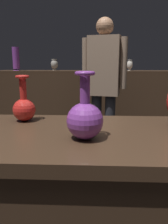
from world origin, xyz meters
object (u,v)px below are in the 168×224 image
object	(u,v)px
shelf_vase_center	(91,61)
visitor_center_back	(104,82)
vase_centerpiece	(85,118)
vase_tall_behind	(24,107)
shelf_vase_left	(54,64)
shelf_vase_right	(130,65)
shelf_vase_far_left	(16,59)

from	to	relation	value
shelf_vase_center	visitor_center_back	distance (m)	0.80
vase_centerpiece	vase_tall_behind	xyz separation A→B (m)	(-0.33, 0.27, -0.01)
shelf_vase_left	visitor_center_back	xyz separation A→B (m)	(0.66, -0.83, -0.17)
shelf_vase_right	vase_centerpiece	bearing A→B (deg)	-102.75
vase_centerpiece	shelf_vase_left	xyz separation A→B (m)	(-0.53, 2.35, 0.19)
vase_centerpiece	shelf_vase_far_left	bearing A→B (deg)	114.78
vase_tall_behind	shelf_vase_center	bearing A→B (deg)	81.09
shelf_vase_left	visitor_center_back	world-z (taller)	visitor_center_back
shelf_vase_right	visitor_center_back	size ratio (longest dim) A/B	0.09
shelf_vase_left	shelf_vase_far_left	size ratio (longest dim) A/B	0.49
vase_tall_behind	shelf_vase_center	xyz separation A→B (m)	(0.31, 2.01, 0.24)
shelf_vase_right	shelf_vase_left	bearing A→B (deg)	174.35
shelf_vase_right	visitor_center_back	xyz separation A→B (m)	(-0.38, -0.73, -0.17)
shelf_vase_far_left	shelf_vase_center	size ratio (longest dim) A/B	1.25
shelf_vase_left	shelf_vase_center	size ratio (longest dim) A/B	0.62
visitor_center_back	shelf_vase_center	bearing A→B (deg)	-65.97
vase_centerpiece	shelf_vase_right	size ratio (longest dim) A/B	1.83
vase_tall_behind	visitor_center_back	bearing A→B (deg)	69.86
shelf_vase_left	shelf_vase_far_left	xyz separation A→B (m)	(-0.52, -0.08, 0.07)
vase_centerpiece	visitor_center_back	xyz separation A→B (m)	(0.13, 1.52, 0.02)
vase_centerpiece	visitor_center_back	bearing A→B (deg)	84.96
vase_centerpiece	vase_tall_behind	bearing A→B (deg)	140.85
vase_tall_behind	shelf_vase_right	size ratio (longest dim) A/B	1.62
shelf_vase_left	shelf_vase_right	size ratio (longest dim) A/B	1.07
shelf_vase_center	visitor_center_back	size ratio (longest dim) A/B	0.16
shelf_vase_right	shelf_vase_center	bearing A→B (deg)	177.37
shelf_vase_center	visitor_center_back	world-z (taller)	visitor_center_back
shelf_vase_left	shelf_vase_center	world-z (taller)	shelf_vase_center
vase_tall_behind	shelf_vase_far_left	bearing A→B (deg)	109.83
vase_centerpiece	visitor_center_back	distance (m)	1.52
vase_centerpiece	visitor_center_back	size ratio (longest dim) A/B	0.17
shelf_vase_left	shelf_vase_right	xyz separation A→B (m)	(1.04, -0.10, -0.01)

